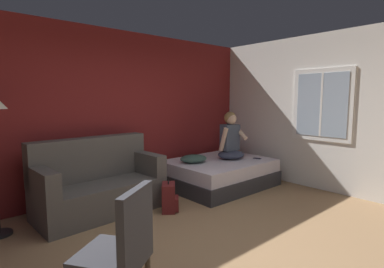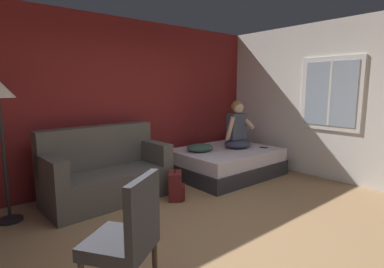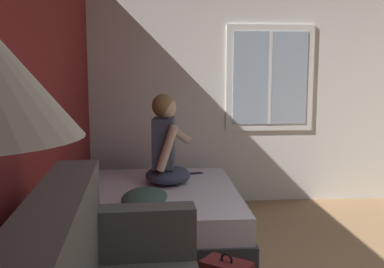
{
  "view_description": "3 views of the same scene",
  "coord_description": "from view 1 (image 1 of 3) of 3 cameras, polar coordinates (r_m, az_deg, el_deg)",
  "views": [
    {
      "loc": [
        -2.06,
        -2.01,
        1.6
      ],
      "look_at": [
        1.21,
        1.73,
        1.0
      ],
      "focal_mm": 28.0,
      "sensor_mm": 36.0,
      "label": 1
    },
    {
      "loc": [
        -2.06,
        -2.01,
        1.6
      ],
      "look_at": [
        1.06,
        1.73,
        0.83
      ],
      "focal_mm": 28.0,
      "sensor_mm": 36.0,
      "label": 2
    },
    {
      "loc": [
        -2.23,
        1.71,
        1.58
      ],
      "look_at": [
        1.22,
        1.45,
        1.09
      ],
      "focal_mm": 42.0,
      "sensor_mm": 36.0,
      "label": 3
    }
  ],
  "objects": [
    {
      "name": "ground_plane",
      "position": [
        3.3,
        4.31,
        -22.22
      ],
      "size": [
        40.0,
        40.0,
        0.0
      ],
      "primitive_type": "plane",
      "color": "#93704C"
    },
    {
      "name": "person_seated",
      "position": [
        5.58,
        7.35,
        -1.09
      ],
      "size": [
        0.56,
        0.49,
        0.88
      ],
      "color": "#383D51",
      "rests_on": "bed"
    },
    {
      "name": "side_chair",
      "position": [
        2.35,
        -13.54,
        -20.41
      ],
      "size": [
        0.64,
        0.64,
        0.98
      ],
      "color": "#382D23",
      "rests_on": "ground"
    },
    {
      "name": "wall_back_accent",
      "position": [
        5.05,
        -17.04,
        3.71
      ],
      "size": [
        11.03,
        0.16,
        2.7
      ],
      "primitive_type": "cube",
      "color": "maroon",
      "rests_on": "ground"
    },
    {
      "name": "cell_phone",
      "position": [
        5.72,
        12.28,
        -4.55
      ],
      "size": [
        0.11,
        0.16,
        0.01
      ],
      "primitive_type": "cube",
      "rotation": [
        0.0,
        0.0,
        0.33
      ],
      "color": "black",
      "rests_on": "bed"
    },
    {
      "name": "couch",
      "position": [
        4.46,
        -17.39,
        -9.15
      ],
      "size": [
        1.74,
        0.9,
        1.04
      ],
      "color": "#514C47",
      "rests_on": "ground"
    },
    {
      "name": "throw_pillow",
      "position": [
        5.24,
        0.29,
        -4.73
      ],
      "size": [
        0.57,
        0.49,
        0.14
      ],
      "primitive_type": "ellipsoid",
      "rotation": [
        0.0,
        0.0,
        -0.31
      ],
      "color": "#385147",
      "rests_on": "bed"
    },
    {
      "name": "wall_side_with_window",
      "position": [
        5.54,
        27.5,
        3.5
      ],
      "size": [
        0.19,
        6.43,
        2.7
      ],
      "color": "silver",
      "rests_on": "ground"
    },
    {
      "name": "bed",
      "position": [
        5.54,
        5.2,
        -7.43
      ],
      "size": [
        1.84,
        1.43,
        0.48
      ],
      "color": "#2D2D33",
      "rests_on": "ground"
    },
    {
      "name": "backpack",
      "position": [
        4.36,
        -4.34,
        -12.03
      ],
      "size": [
        0.35,
        0.35,
        0.46
      ],
      "color": "maroon",
      "rests_on": "ground"
    }
  ]
}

